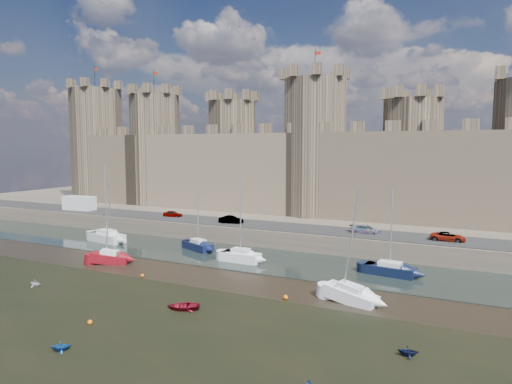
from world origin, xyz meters
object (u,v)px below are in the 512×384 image
Objects in this scene: sailboat_1 at (198,245)px; sailboat_5 at (350,294)px; sailboat_4 at (110,257)px; sailboat_2 at (241,256)px; sailboat_3 at (390,269)px; car_1 at (231,220)px; dinghy_1 at (61,346)px; van at (79,203)px; car_0 at (173,214)px; car_3 at (448,237)px; car_2 at (366,229)px; sailboat_0 at (107,236)px.

sailboat_5 reaches higher than sailboat_1.
sailboat_1 is 12.08m from sailboat_4.
sailboat_3 is (17.56, 2.14, -0.09)m from sailboat_2.
dinghy_1 is at bearing -176.66° from car_1.
sailboat_4 is 0.98× the size of sailboat_5.
dinghy_1 is at bearing -78.53° from sailboat_4.
sailboat_4 is (25.87, -19.25, -3.04)m from van.
car_0 is 38.75m from sailboat_3.
car_3 is 0.39× the size of sailboat_2.
car_2 is 0.36× the size of sailboat_0.
sailboat_3 is 10.60m from sailboat_5.
van is 0.62× the size of sailboat_1.
car_3 is at bearing 3.07° from sailboat_4.
sailboat_2 is at bearing -130.90° from car_0.
sailboat_1 is 25.76m from sailboat_3.
car_1 is at bearing -34.31° from dinghy_1.
sailboat_5 reaches higher than sailboat_3.
sailboat_0 is 41.05m from sailboat_3.
sailboat_2 is (-22.83, -11.86, -2.24)m from car_3.
sailboat_5 is at bearing -128.65° from car_0.
sailboat_1 is at bearing 168.19° from car_1.
sailboat_3 is 0.89× the size of sailboat_5.
car_1 reaches higher than car_2.
car_0 is 44.68m from dinghy_1.
sailboat_5 is 7.94× the size of dinghy_1.
car_0 is at bearing 90.83° from car_2.
sailboat_1 is 0.92× the size of sailboat_4.
car_1 is 18.66m from sailboat_0.
car_1 reaches higher than car_3.
sailboat_3 is at bearing -113.86° from car_0.
sailboat_2 is at bearing 2.48° from sailboat_1.
car_1 reaches higher than dinghy_1.
car_1 is 30.53m from car_3.
sailboat_2 is 0.99× the size of sailboat_5.
car_3 is 41.76m from sailboat_4.
car_3 is at bearing -99.14° from car_0.
sailboat_1 reaches higher than dinghy_1.
sailboat_5 is (24.03, -11.28, -0.01)m from sailboat_1.
car_3 is at bearing 83.34° from sailboat_5.
sailboat_2 reaches higher than car_0.
sailboat_2 is at bearing 6.33° from sailboat_0.
car_1 is 0.39× the size of sailboat_3.
van is 41.69m from sailboat_2.
car_0 is 0.77× the size of car_3.
car_2 is at bearing 111.61° from sailboat_5.
van is (-52.42, -0.70, 0.71)m from car_2.
sailboat_0 is at bearing -36.14° from van.
van is at bearing 172.73° from sailboat_5.
sailboat_5 is at bearing -169.33° from car_2.
sailboat_0 is at bearing 178.32° from sailboat_5.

